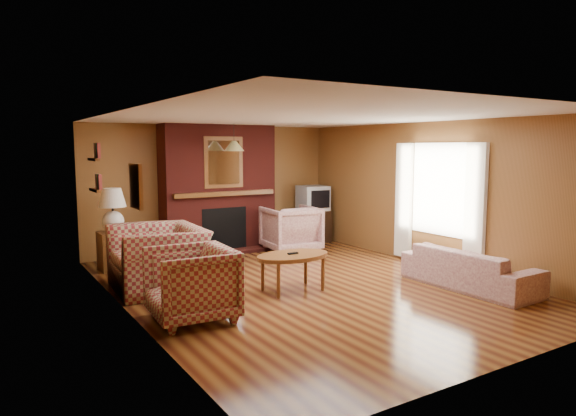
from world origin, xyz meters
TOP-DOWN VIEW (x-y plane):
  - floor at (0.00, 0.00)m, footprint 6.50×6.50m
  - ceiling at (0.00, 0.00)m, footprint 6.50×6.50m
  - wall_back at (0.00, 3.25)m, footprint 6.50×0.00m
  - wall_front at (0.00, -3.25)m, footprint 6.50×0.00m
  - wall_left at (-2.50, 0.00)m, footprint 0.00×6.50m
  - wall_right at (2.50, 0.00)m, footprint 0.00×6.50m
  - fireplace at (0.00, 2.98)m, footprint 2.20×0.82m
  - window_right at (2.45, -0.20)m, footprint 0.10×1.85m
  - bookshelf at (-2.44, 1.90)m, footprint 0.09×0.55m
  - botanical_print at (-2.47, -0.30)m, footprint 0.05×0.40m
  - pendant_light at (0.00, 2.30)m, footprint 0.36×0.36m
  - plaid_loveseat at (-1.85, 0.97)m, footprint 1.24×1.40m
  - plaid_armchair at (-1.95, -0.55)m, footprint 0.99×0.97m
  - floral_sofa at (1.90, -1.32)m, footprint 0.79×1.94m
  - floral_armchair at (1.09, 2.14)m, footprint 1.04×1.06m
  - coffee_table at (-0.30, -0.12)m, footprint 1.07×0.66m
  - side_table at (-2.10, 2.45)m, footprint 0.47×0.47m
  - table_lamp at (-2.10, 2.45)m, footprint 0.43×0.43m
  - tv_stand at (2.05, 2.80)m, footprint 0.64×0.58m
  - crt_tv at (2.05, 2.79)m, footprint 0.60×0.60m

SIDE VIEW (x-z plane):
  - floor at x=0.00m, z-range 0.00..0.00m
  - floral_sofa at x=1.90m, z-range 0.00..0.56m
  - side_table at x=-2.10m, z-range 0.00..0.62m
  - tv_stand at x=2.05m, z-range 0.00..0.67m
  - plaid_armchair at x=-1.95m, z-range 0.00..0.85m
  - plaid_loveseat at x=-1.85m, z-range 0.00..0.87m
  - floral_armchair at x=1.09m, z-range 0.00..0.88m
  - coffee_table at x=-0.30m, z-range 0.19..0.73m
  - crt_tv at x=2.05m, z-range 0.67..1.18m
  - table_lamp at x=-2.10m, z-range 0.66..1.37m
  - window_right at x=2.45m, z-range 0.13..2.13m
  - fireplace at x=0.00m, z-range -0.02..2.38m
  - wall_back at x=0.00m, z-range -2.05..4.45m
  - wall_front at x=0.00m, z-range -2.05..4.45m
  - wall_left at x=-2.50m, z-range -2.05..4.45m
  - wall_right at x=2.50m, z-range -2.05..4.45m
  - botanical_print at x=-2.47m, z-range 1.30..1.80m
  - bookshelf at x=-2.44m, z-range 1.31..2.02m
  - pendant_light at x=0.00m, z-range 1.76..2.24m
  - ceiling at x=0.00m, z-range 2.40..2.40m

